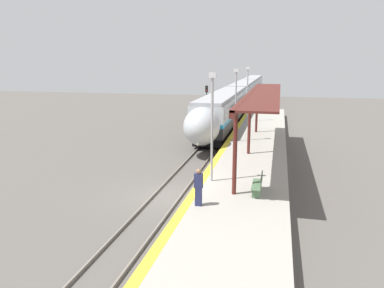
# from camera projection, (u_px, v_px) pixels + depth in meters

# --- Properties ---
(ground_plane) EXTENTS (120.00, 120.00, 0.00)m
(ground_plane) POSITION_uv_depth(u_px,v_px,m) (168.00, 196.00, 19.73)
(ground_plane) COLOR #56514C
(rail_left) EXTENTS (0.08, 90.00, 0.15)m
(rail_left) POSITION_uv_depth(u_px,v_px,m) (155.00, 194.00, 19.87)
(rail_left) COLOR slate
(rail_left) RESTS_ON ground_plane
(rail_right) EXTENTS (0.08, 90.00, 0.15)m
(rail_right) POSITION_uv_depth(u_px,v_px,m) (181.00, 196.00, 19.55)
(rail_right) COLOR slate
(rail_right) RESTS_ON ground_plane
(train) EXTENTS (2.81, 64.34, 3.86)m
(train) POSITION_uv_depth(u_px,v_px,m) (242.00, 94.00, 56.41)
(train) COLOR black
(train) RESTS_ON ground_plane
(platform_right) EXTENTS (4.59, 64.00, 0.88)m
(platform_right) POSITION_uv_depth(u_px,v_px,m) (241.00, 194.00, 18.78)
(platform_right) COLOR #9E998E
(platform_right) RESTS_ON ground_plane
(platform_bench) EXTENTS (0.44, 1.78, 0.89)m
(platform_bench) POSITION_uv_depth(u_px,v_px,m) (259.00, 184.00, 17.53)
(platform_bench) COLOR #4C6B4C
(platform_bench) RESTS_ON platform_right
(person_waiting) EXTENTS (0.36, 0.22, 1.65)m
(person_waiting) POSITION_uv_depth(u_px,v_px,m) (198.00, 187.00, 15.97)
(person_waiting) COLOR navy
(person_waiting) RESTS_ON platform_right
(railway_signal) EXTENTS (0.28, 0.28, 4.40)m
(railway_signal) POSITION_uv_depth(u_px,v_px,m) (207.00, 101.00, 40.88)
(railway_signal) COLOR #59595E
(railway_signal) RESTS_ON ground_plane
(lamppost_near) EXTENTS (0.36, 0.20, 5.55)m
(lamppost_near) POSITION_uv_depth(u_px,v_px,m) (212.00, 121.00, 18.81)
(lamppost_near) COLOR #9E9EA3
(lamppost_near) RESTS_ON platform_right
(lamppost_mid) EXTENTS (0.36, 0.20, 5.55)m
(lamppost_mid) POSITION_uv_depth(u_px,v_px,m) (236.00, 101.00, 28.56)
(lamppost_mid) COLOR #9E9EA3
(lamppost_mid) RESTS_ON platform_right
(lamppost_far) EXTENTS (0.36, 0.20, 5.55)m
(lamppost_far) POSITION_uv_depth(u_px,v_px,m) (247.00, 91.00, 38.32)
(lamppost_far) COLOR #9E9EA3
(lamppost_far) RESTS_ON platform_right
(station_canopy) EXTENTS (2.02, 19.19, 4.14)m
(station_canopy) POSITION_uv_depth(u_px,v_px,m) (259.00, 96.00, 24.29)
(station_canopy) COLOR #511E19
(station_canopy) RESTS_ON platform_right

